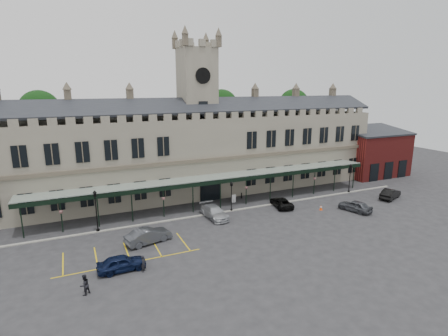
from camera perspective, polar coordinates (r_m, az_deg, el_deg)
name	(u,v)px	position (r m, az deg, el deg)	size (l,w,h in m)	color
ground	(244,227)	(42.82, 3.32, -9.54)	(140.00, 140.00, 0.00)	#272729
station_building	(198,152)	(55.02, -4.21, 2.64)	(60.00, 10.36, 17.30)	slate
clock_tower	(197,109)	(54.27, -4.37, 9.56)	(5.60, 5.60, 24.80)	slate
canopy	(220,191)	(48.35, -0.71, -3.79)	(50.00, 4.10, 4.30)	#8C9E93
brick_annex	(372,153)	(72.03, 23.07, 2.27)	(12.40, 8.36, 9.23)	maroon
kerb	(226,212)	(47.40, 0.25, -7.13)	(60.00, 0.40, 0.12)	gray
parking_markings	(128,254)	(37.62, -15.42, -13.41)	(16.00, 6.00, 0.01)	gold
tree_behind_left	(40,111)	(60.22, -27.84, 8.17)	(6.00, 6.00, 16.00)	#332314
tree_behind_mid	(222,107)	(65.60, -0.39, 9.98)	(6.00, 6.00, 16.00)	#332314
tree_behind_right	(294,105)	(73.49, 11.30, 10.08)	(6.00, 6.00, 16.00)	#332314
lamp_post_left	(96,207)	(42.84, -20.18, -6.05)	(0.48, 0.48, 5.07)	black
lamp_post_mid	(231,194)	(46.98, 1.23, -4.19)	(0.40, 0.40, 4.20)	black
lamp_post_right	(350,176)	(58.49, 19.87, -1.18)	(0.44, 0.44, 4.69)	black
traffic_cone	(321,208)	(49.85, 15.54, -6.27)	(0.42, 0.42, 0.67)	#EB4307
sign_board	(234,199)	(51.02, 1.58, -5.02)	(0.69, 0.07, 1.18)	black
bollard_left	(193,204)	(49.44, -5.11, -5.85)	(0.16, 0.16, 0.88)	black
bollard_right	(241,196)	(52.94, 2.86, -4.51)	(0.15, 0.15, 0.87)	black
car_left_a	(122,263)	(34.47, -16.37, -14.67)	(1.76, 4.39, 1.49)	black
car_left_b	(148,236)	(39.23, -12.24, -10.74)	(1.74, 5.00, 1.65)	#3B3E44
car_taxi	(214,212)	(45.21, -1.60, -7.21)	(2.16, 5.31, 1.54)	#A4A7AC
car_van	(281,202)	(49.82, 9.35, -5.58)	(2.13, 4.62, 1.28)	black
car_right_a	(355,206)	(50.67, 20.60, -5.81)	(1.79, 4.46, 1.52)	#3B3E44
car_right_b	(390,194)	(58.24, 25.51, -3.82)	(1.62, 4.66, 1.54)	black
person_a	(143,263)	(33.81, -13.01, -14.95)	(0.58, 0.38, 1.59)	black
person_b	(85,285)	(31.89, -21.82, -17.28)	(0.85, 0.67, 1.76)	black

